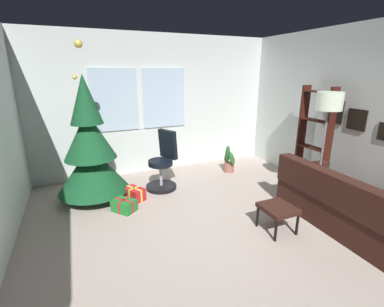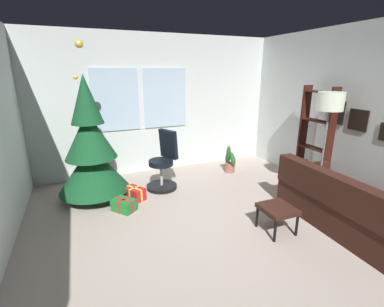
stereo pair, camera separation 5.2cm
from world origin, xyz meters
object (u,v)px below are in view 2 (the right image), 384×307
(couch, at_px, (363,208))
(office_chair, at_px, (164,166))
(footstool, at_px, (277,210))
(holiday_tree, at_px, (91,151))
(bookshelf, at_px, (314,145))
(floor_lamp, at_px, (330,109))
(potted_plant, at_px, (230,162))
(gift_box_green, at_px, (124,205))
(gift_box_red, at_px, (135,194))

(couch, distance_m, office_chair, 3.16)
(footstool, bearing_deg, holiday_tree, 137.39)
(bookshelf, xyz_separation_m, floor_lamp, (-0.32, -0.48, 0.73))
(office_chair, xyz_separation_m, potted_plant, (1.52, 0.22, -0.19))
(footstool, height_order, potted_plant, potted_plant)
(holiday_tree, relative_size, potted_plant, 4.01)
(holiday_tree, xyz_separation_m, office_chair, (1.21, -0.02, -0.41))
(couch, relative_size, footstool, 4.39)
(footstool, height_order, gift_box_green, footstool)
(holiday_tree, height_order, potted_plant, holiday_tree)
(couch, bearing_deg, holiday_tree, 144.63)
(couch, bearing_deg, gift_box_red, 143.00)
(potted_plant, bearing_deg, floor_lamp, -68.08)
(footstool, distance_m, potted_plant, 2.27)
(floor_lamp, distance_m, potted_plant, 2.26)
(holiday_tree, height_order, gift_box_green, holiday_tree)
(office_chair, height_order, floor_lamp, floor_lamp)
(gift_box_red, relative_size, floor_lamp, 0.23)
(couch, bearing_deg, bookshelf, 72.91)
(gift_box_red, height_order, floor_lamp, floor_lamp)
(office_chair, height_order, potted_plant, office_chair)
(footstool, bearing_deg, gift_box_green, 142.84)
(footstool, bearing_deg, floor_lamp, 21.25)
(holiday_tree, distance_m, gift_box_green, 1.05)
(couch, bearing_deg, footstool, 162.52)
(gift_box_green, bearing_deg, floor_lamp, -16.13)
(couch, relative_size, bookshelf, 1.05)
(couch, distance_m, footstool, 1.21)
(couch, xyz_separation_m, potted_plant, (-0.60, 2.56, -0.05))
(gift_box_red, bearing_deg, potted_plant, 13.39)
(couch, distance_m, gift_box_red, 3.42)
(couch, bearing_deg, gift_box_green, 149.67)
(footstool, distance_m, office_chair, 2.20)
(gift_box_red, height_order, gift_box_green, gift_box_red)
(holiday_tree, distance_m, office_chair, 1.28)
(floor_lamp, bearing_deg, footstool, -158.75)
(holiday_tree, distance_m, floor_lamp, 3.80)
(footstool, xyz_separation_m, office_chair, (-0.97, 1.98, 0.12))
(gift_box_red, bearing_deg, holiday_tree, 152.86)
(footstool, relative_size, gift_box_green, 1.06)
(gift_box_green, xyz_separation_m, floor_lamp, (3.05, -0.88, 1.44))
(holiday_tree, height_order, office_chair, holiday_tree)
(gift_box_green, relative_size, potted_plant, 0.66)
(holiday_tree, relative_size, bookshelf, 1.37)
(footstool, xyz_separation_m, potted_plant, (0.56, 2.20, -0.07))
(gift_box_red, xyz_separation_m, potted_plant, (2.13, 0.51, 0.13))
(gift_box_green, distance_m, bookshelf, 3.46)
(holiday_tree, height_order, bookshelf, holiday_tree)
(floor_lamp, bearing_deg, gift_box_red, 156.84)
(couch, distance_m, gift_box_green, 3.43)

